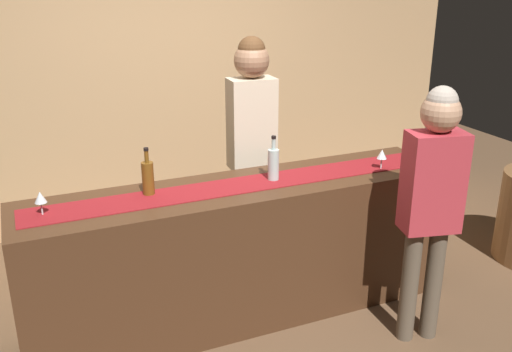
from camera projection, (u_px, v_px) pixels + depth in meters
name	position (u px, v px, depth m)	size (l,w,h in m)	color
ground_plane	(243.00, 312.00, 3.99)	(10.00, 10.00, 0.00)	brown
back_wall	(163.00, 65.00, 5.13)	(6.00, 0.12, 2.90)	tan
bar_counter	(243.00, 252.00, 3.83)	(2.87, 0.60, 0.96)	#472B19
counter_runner_cloth	(242.00, 185.00, 3.66)	(2.72, 0.28, 0.01)	maroon
wine_bottle_clear	(273.00, 164.00, 3.71)	(0.07, 0.07, 0.30)	#B2C6C1
wine_bottle_amber	(148.00, 177.00, 3.47)	(0.07, 0.07, 0.30)	brown
wine_glass_near_customer	(40.00, 198.00, 3.18)	(0.07, 0.07, 0.14)	silver
wine_glass_mid_counter	(382.00, 155.00, 3.92)	(0.07, 0.07, 0.14)	silver
bartender	(252.00, 129.00, 4.21)	(0.35, 0.26, 1.83)	#26262B
customer_sipping	(432.00, 192.00, 3.39)	(0.38, 0.27, 1.66)	brown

